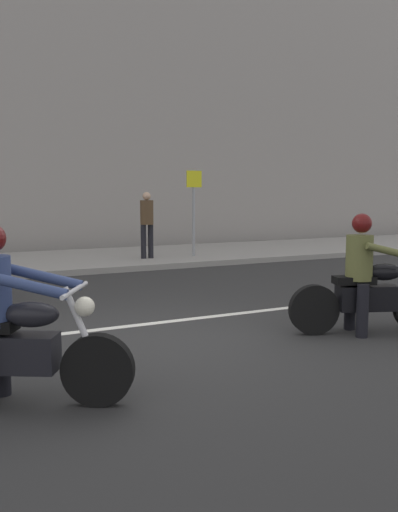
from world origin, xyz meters
The scene contains 8 objects.
ground_plane centered at (0.00, 0.00, 0.00)m, with size 80.00×80.00×0.00m, color #292929.
sidewalk_slab centered at (0.00, 8.00, 0.07)m, with size 40.00×4.40×0.14m, color gray.
building_facade centered at (0.00, 11.40, 5.31)m, with size 40.00×1.40×10.62m, color gray.
lane_marking_stripe centered at (0.88, 0.90, 0.00)m, with size 18.00×0.14×0.01m, color silver.
motorcycle_with_rider_denim_blue centered at (-1.92, -1.22, 0.63)m, with size 1.95×1.21×1.55m.
motorcycle_with_rider_olive centered at (2.54, -0.81, 0.64)m, with size 1.96×0.93×1.55m.
street_sign_post centered at (3.95, 7.07, 1.55)m, with size 0.44×0.08×2.31m.
pedestrian_bystander centered at (2.60, 7.07, 1.14)m, with size 0.34×0.34×1.71m.
Camera 1 is at (-2.46, -5.94, 1.79)m, focal length 37.76 mm.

